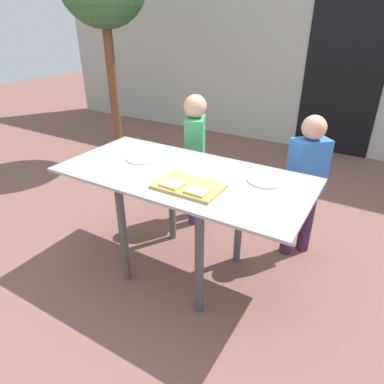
% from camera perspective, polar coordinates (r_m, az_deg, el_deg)
% --- Properties ---
extents(ground_plane, '(16.00, 16.00, 0.00)m').
position_cam_1_polar(ground_plane, '(2.46, -1.35, -12.65)').
color(ground_plane, brown).
extents(house_wall_back, '(8.00, 0.20, 2.61)m').
position_cam_1_polar(house_wall_back, '(4.75, 20.02, 22.59)').
color(house_wall_back, '#ADB2A8').
rests_on(house_wall_back, ground).
extents(house_door, '(0.90, 0.02, 2.00)m').
position_cam_1_polar(house_door, '(4.61, 24.08, 17.96)').
color(house_door, black).
rests_on(house_door, ground).
extents(dining_table, '(1.54, 0.74, 0.73)m').
position_cam_1_polar(dining_table, '(2.11, -1.53, 0.49)').
color(dining_table, '#A6A5A2').
rests_on(dining_table, ground).
extents(cutting_board, '(0.37, 0.24, 0.02)m').
position_cam_1_polar(cutting_board, '(1.89, -0.55, 0.99)').
color(cutting_board, tan).
rests_on(cutting_board, dining_table).
extents(pizza_slice_near_right, '(0.12, 0.10, 0.01)m').
position_cam_1_polar(pizza_slice_near_right, '(1.80, 0.88, 0.17)').
color(pizza_slice_near_right, gold).
rests_on(pizza_slice_near_right, cutting_board).
extents(pizza_slice_near_left, '(0.13, 0.11, 0.01)m').
position_cam_1_polar(pizza_slice_near_left, '(1.88, -3.35, 1.33)').
color(pizza_slice_near_left, gold).
rests_on(pizza_slice_near_left, cutting_board).
extents(plate_white_left, '(0.22, 0.22, 0.01)m').
position_cam_1_polar(plate_white_left, '(2.30, -8.28, 5.64)').
color(plate_white_left, white).
rests_on(plate_white_left, dining_table).
extents(plate_white_right, '(0.22, 0.22, 0.01)m').
position_cam_1_polar(plate_white_right, '(2.01, 12.31, 1.92)').
color(plate_white_right, white).
rests_on(plate_white_right, dining_table).
extents(child_left, '(0.23, 0.28, 1.07)m').
position_cam_1_polar(child_left, '(2.73, 0.51, 6.70)').
color(child_left, '#393054').
rests_on(child_left, ground).
extents(child_right, '(0.27, 0.27, 1.03)m').
position_cam_1_polar(child_right, '(2.44, 18.45, 1.92)').
color(child_right, '#43213E').
rests_on(child_right, ground).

